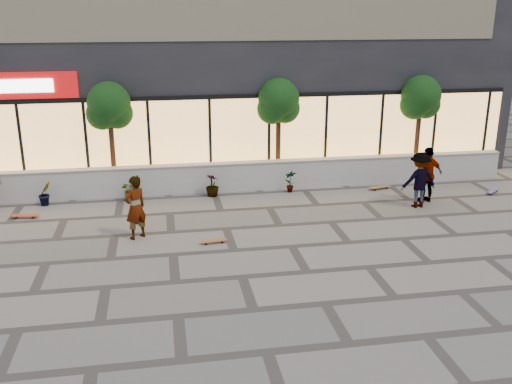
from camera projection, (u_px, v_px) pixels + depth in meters
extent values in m
plane|color=gray|center=(242.00, 277.00, 13.99)|extent=(80.00, 80.00, 0.00)
cube|color=silver|center=(214.00, 178.00, 20.40)|extent=(22.00, 0.35, 1.00)
cube|color=#B2AFA8|center=(213.00, 164.00, 20.24)|extent=(22.00, 0.42, 0.04)
cube|color=black|center=(199.00, 58.00, 24.41)|extent=(24.00, 9.00, 8.50)
cube|color=#EEB15F|center=(210.00, 139.00, 20.95)|extent=(23.04, 0.05, 3.00)
cube|color=black|center=(209.00, 97.00, 20.45)|extent=(23.04, 0.08, 0.15)
cube|color=#BC0D0F|center=(1.00, 86.00, 19.13)|extent=(5.00, 0.10, 0.90)
cube|color=white|center=(0.00, 86.00, 19.07)|extent=(3.40, 0.06, 0.45)
cube|color=brown|center=(207.00, 17.00, 19.63)|extent=(21.60, 0.05, 1.60)
imported|color=#123410|center=(45.00, 193.00, 18.99)|extent=(0.57, 0.57, 0.81)
imported|color=#123410|center=(131.00, 189.00, 19.45)|extent=(0.68, 0.77, 0.81)
imported|color=#123410|center=(212.00, 185.00, 19.90)|extent=(0.64, 0.64, 0.81)
imported|color=#123410|center=(290.00, 181.00, 20.35)|extent=(0.46, 0.35, 0.81)
cylinder|color=#422817|center=(112.00, 147.00, 20.15)|extent=(0.18, 0.18, 3.24)
sphere|color=#123410|center=(109.00, 103.00, 19.67)|extent=(1.50, 1.50, 1.50)
sphere|color=#123410|center=(102.00, 114.00, 19.70)|extent=(1.10, 1.10, 1.10)
sphere|color=#123410|center=(117.00, 113.00, 19.87)|extent=(1.10, 1.10, 1.10)
cylinder|color=#422817|center=(278.00, 140.00, 21.12)|extent=(0.18, 0.18, 3.24)
sphere|color=#123410|center=(279.00, 99.00, 20.64)|extent=(1.50, 1.50, 1.50)
sphere|color=#123410|center=(272.00, 109.00, 20.67)|extent=(1.10, 1.10, 1.10)
sphere|color=#123410|center=(285.00, 108.00, 20.84)|extent=(1.10, 1.10, 1.10)
cylinder|color=#422817|center=(417.00, 135.00, 22.01)|extent=(0.18, 0.18, 3.24)
sphere|color=#123410|center=(421.00, 95.00, 21.53)|extent=(1.50, 1.50, 1.50)
sphere|color=#123410|center=(414.00, 105.00, 21.55)|extent=(1.10, 1.10, 1.10)
sphere|color=#123410|center=(426.00, 104.00, 21.73)|extent=(1.10, 1.10, 1.10)
imported|color=silver|center=(135.00, 208.00, 16.09)|extent=(0.81, 0.76, 1.85)
imported|color=white|center=(428.00, 175.00, 19.16)|extent=(1.18, 0.66, 1.90)
imported|color=#9C2E1C|center=(419.00, 180.00, 18.69)|extent=(1.24, 0.77, 1.85)
cube|color=brown|center=(214.00, 241.00, 15.96)|extent=(0.77, 0.27, 0.02)
cylinder|color=black|center=(221.00, 241.00, 16.10)|extent=(0.06, 0.03, 0.05)
cylinder|color=black|center=(222.00, 242.00, 15.98)|extent=(0.06, 0.03, 0.05)
cylinder|color=black|center=(205.00, 242.00, 15.98)|extent=(0.06, 0.03, 0.05)
cylinder|color=black|center=(206.00, 244.00, 15.86)|extent=(0.06, 0.03, 0.05)
cube|color=#B13A21|center=(25.00, 215.00, 17.88)|extent=(0.86, 0.33, 0.02)
cylinder|color=black|center=(34.00, 216.00, 17.98)|extent=(0.06, 0.04, 0.06)
cylinder|color=black|center=(33.00, 218.00, 17.84)|extent=(0.06, 0.04, 0.06)
cylinder|color=black|center=(17.00, 217.00, 17.96)|extent=(0.06, 0.04, 0.06)
cylinder|color=black|center=(16.00, 218.00, 17.82)|extent=(0.06, 0.04, 0.06)
cube|color=olive|center=(380.00, 187.00, 20.74)|extent=(0.89, 0.42, 0.02)
cylinder|color=black|center=(384.00, 187.00, 20.93)|extent=(0.07, 0.05, 0.06)
cylinder|color=black|center=(387.00, 188.00, 20.80)|extent=(0.07, 0.05, 0.06)
cylinder|color=black|center=(372.00, 189.00, 20.73)|extent=(0.07, 0.05, 0.06)
cylinder|color=black|center=(375.00, 190.00, 20.59)|extent=(0.07, 0.05, 0.06)
cube|color=#6A4F92|center=(493.00, 191.00, 20.33)|extent=(0.71, 0.61, 0.02)
cylinder|color=black|center=(493.00, 190.00, 20.55)|extent=(0.06, 0.06, 0.05)
cylinder|color=black|center=(497.00, 191.00, 20.47)|extent=(0.06, 0.06, 0.05)
cylinder|color=black|center=(488.00, 193.00, 20.23)|extent=(0.06, 0.06, 0.05)
cylinder|color=black|center=(492.00, 194.00, 20.15)|extent=(0.06, 0.06, 0.05)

